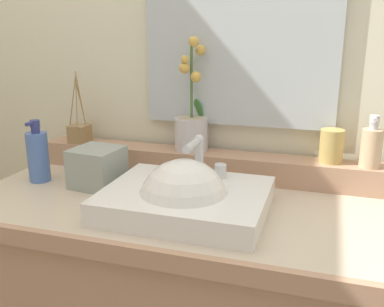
{
  "coord_description": "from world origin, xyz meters",
  "views": [
    {
      "loc": [
        0.32,
        -1.02,
        1.31
      ],
      "look_at": [
        0.0,
        -0.02,
        1.01
      ],
      "focal_mm": 40.62,
      "sensor_mm": 36.0,
      "label": 1
    }
  ],
  "objects_px": {
    "potted_plant": "(192,124)",
    "tissue_box": "(97,167)",
    "reed_diffuser": "(80,133)",
    "sink_basin": "(186,202)",
    "lotion_bottle": "(38,155)",
    "soap_dispenser": "(371,146)",
    "tumbler_cup": "(332,146)"
  },
  "relations": [
    {
      "from": "reed_diffuser",
      "to": "tissue_box",
      "type": "xyz_separation_m",
      "value": [
        0.16,
        -0.17,
        -0.05
      ]
    },
    {
      "from": "potted_plant",
      "to": "tissue_box",
      "type": "relative_size",
      "value": 2.66
    },
    {
      "from": "reed_diffuser",
      "to": "tumbler_cup",
      "type": "bearing_deg",
      "value": 1.33
    },
    {
      "from": "sink_basin",
      "to": "tumbler_cup",
      "type": "height_order",
      "value": "sink_basin"
    },
    {
      "from": "potted_plant",
      "to": "soap_dispenser",
      "type": "height_order",
      "value": "potted_plant"
    },
    {
      "from": "tumbler_cup",
      "to": "tissue_box",
      "type": "distance_m",
      "value": 0.67
    },
    {
      "from": "tumbler_cup",
      "to": "soap_dispenser",
      "type": "bearing_deg",
      "value": -8.25
    },
    {
      "from": "sink_basin",
      "to": "lotion_bottle",
      "type": "distance_m",
      "value": 0.51
    },
    {
      "from": "reed_diffuser",
      "to": "tissue_box",
      "type": "relative_size",
      "value": 1.81
    },
    {
      "from": "sink_basin",
      "to": "tissue_box",
      "type": "distance_m",
      "value": 0.33
    },
    {
      "from": "tissue_box",
      "to": "potted_plant",
      "type": "bearing_deg",
      "value": 41.46
    },
    {
      "from": "potted_plant",
      "to": "tumbler_cup",
      "type": "bearing_deg",
      "value": -0.97
    },
    {
      "from": "sink_basin",
      "to": "soap_dispenser",
      "type": "xyz_separation_m",
      "value": [
        0.44,
        0.28,
        0.11
      ]
    },
    {
      "from": "tissue_box",
      "to": "tumbler_cup",
      "type": "bearing_deg",
      "value": 16.58
    },
    {
      "from": "tumbler_cup",
      "to": "lotion_bottle",
      "type": "relative_size",
      "value": 0.51
    },
    {
      "from": "tissue_box",
      "to": "soap_dispenser",
      "type": "bearing_deg",
      "value": 13.31
    },
    {
      "from": "sink_basin",
      "to": "tissue_box",
      "type": "xyz_separation_m",
      "value": [
        -0.31,
        0.11,
        0.03
      ]
    },
    {
      "from": "potted_plant",
      "to": "soap_dispenser",
      "type": "bearing_deg",
      "value": -2.42
    },
    {
      "from": "sink_basin",
      "to": "potted_plant",
      "type": "height_order",
      "value": "potted_plant"
    },
    {
      "from": "potted_plant",
      "to": "soap_dispenser",
      "type": "xyz_separation_m",
      "value": [
        0.52,
        -0.02,
        -0.02
      ]
    },
    {
      "from": "sink_basin",
      "to": "soap_dispenser",
      "type": "height_order",
      "value": "soap_dispenser"
    },
    {
      "from": "potted_plant",
      "to": "tissue_box",
      "type": "xyz_separation_m",
      "value": [
        -0.22,
        -0.2,
        -0.1
      ]
    },
    {
      "from": "soap_dispenser",
      "to": "tumbler_cup",
      "type": "xyz_separation_m",
      "value": [
        -0.1,
        0.01,
        -0.01
      ]
    },
    {
      "from": "sink_basin",
      "to": "potted_plant",
      "type": "xyz_separation_m",
      "value": [
        -0.08,
        0.3,
        0.13
      ]
    },
    {
      "from": "soap_dispenser",
      "to": "tumbler_cup",
      "type": "height_order",
      "value": "soap_dispenser"
    },
    {
      "from": "lotion_bottle",
      "to": "tissue_box",
      "type": "distance_m",
      "value": 0.19
    },
    {
      "from": "lotion_bottle",
      "to": "soap_dispenser",
      "type": "bearing_deg",
      "value": 11.43
    },
    {
      "from": "soap_dispenser",
      "to": "tumbler_cup",
      "type": "distance_m",
      "value": 0.1
    },
    {
      "from": "lotion_bottle",
      "to": "tissue_box",
      "type": "relative_size",
      "value": 1.43
    },
    {
      "from": "sink_basin",
      "to": "soap_dispenser",
      "type": "bearing_deg",
      "value": 32.82
    },
    {
      "from": "potted_plant",
      "to": "lotion_bottle",
      "type": "distance_m",
      "value": 0.47
    },
    {
      "from": "sink_basin",
      "to": "lotion_bottle",
      "type": "height_order",
      "value": "lotion_bottle"
    }
  ]
}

